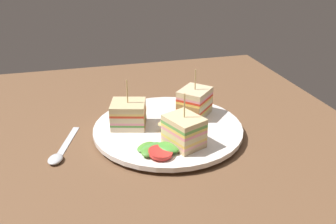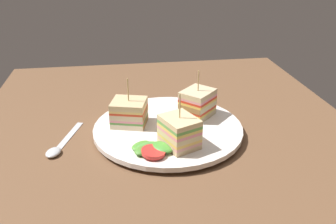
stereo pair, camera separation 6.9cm
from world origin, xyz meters
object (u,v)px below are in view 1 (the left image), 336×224
at_px(plate, 168,129).
at_px(sandwich_wedge_1, 184,131).
at_px(chip_pile, 174,123).
at_px(sandwich_wedge_2, 194,102).
at_px(sandwich_wedge_0, 129,114).
at_px(spoon, 59,154).

distance_m(plate, sandwich_wedge_1, 0.08).
distance_m(plate, chip_pile, 0.02).
distance_m(sandwich_wedge_2, chip_pile, 0.08).
bearing_deg(sandwich_wedge_1, plate, -16.94).
xyz_separation_m(plate, chip_pile, (0.01, 0.01, 0.02)).
bearing_deg(sandwich_wedge_1, sandwich_wedge_2, -50.36).
bearing_deg(sandwich_wedge_0, spoon, -144.36).
height_order(plate, sandwich_wedge_1, sandwich_wedge_1).
xyz_separation_m(sandwich_wedge_1, chip_pile, (-0.06, 0.00, -0.02)).
bearing_deg(chip_pile, sandwich_wedge_2, 130.96).
distance_m(sandwich_wedge_1, spoon, 0.22).
distance_m(sandwich_wedge_0, spoon, 0.15).
xyz_separation_m(plate, sandwich_wedge_2, (-0.04, 0.07, 0.03)).
height_order(sandwich_wedge_1, spoon, sandwich_wedge_1).
relative_size(plate, sandwich_wedge_1, 2.95).
relative_size(sandwich_wedge_1, sandwich_wedge_2, 1.00).
relative_size(sandwich_wedge_2, chip_pile, 1.38).
xyz_separation_m(plate, spoon, (0.03, -0.20, -0.01)).
xyz_separation_m(sandwich_wedge_2, chip_pile, (0.05, -0.06, -0.02)).
bearing_deg(chip_pile, sandwich_wedge_1, -0.44).
height_order(plate, sandwich_wedge_0, sandwich_wedge_0).
xyz_separation_m(plate, sandwich_wedge_1, (0.07, 0.01, 0.03)).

